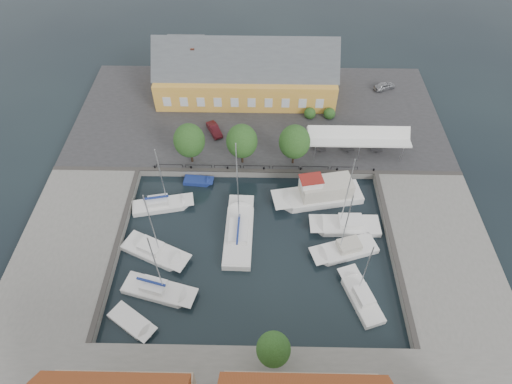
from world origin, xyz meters
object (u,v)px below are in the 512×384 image
at_px(west_boat_a, 162,205).
at_px(west_boat_d, 158,291).
at_px(tent_canopy, 358,137).
at_px(trawler, 321,194).
at_px(center_sailboat, 239,233).
at_px(warehouse, 242,75).
at_px(east_boat_b, 345,250).
at_px(east_boat_a, 346,226).
at_px(launch_nw, 198,182).
at_px(car_red, 214,129).
at_px(east_boat_c, 361,298).
at_px(car_silver, 384,86).
at_px(launch_sw, 132,322).
at_px(west_boat_c, 155,252).

xyz_separation_m(west_boat_a, west_boat_d, (1.61, -12.24, -0.00)).
bearing_deg(tent_canopy, west_boat_d, -137.91).
bearing_deg(trawler, center_sailboat, -149.74).
xyz_separation_m(trawler, west_boat_a, (-20.66, -1.74, -0.74)).
height_order(warehouse, east_boat_b, warehouse).
xyz_separation_m(east_boat_a, launch_nw, (-19.31, 7.38, -0.17)).
relative_size(car_red, east_boat_c, 0.39).
distance_m(warehouse, car_silver, 23.65).
xyz_separation_m(west_boat_a, launch_sw, (-0.52, -15.88, -0.18)).
xyz_separation_m(tent_canopy, east_boat_a, (-2.66, -12.86, -3.42)).
height_order(trawler, launch_nw, trawler).
height_order(west_boat_a, launch_nw, west_boat_a).
bearing_deg(car_silver, east_boat_c, 141.97).
distance_m(east_boat_a, west_boat_d, 23.83).
height_order(car_red, launch_nw, car_red).
height_order(warehouse, east_boat_c, warehouse).
relative_size(east_boat_a, east_boat_c, 1.29).
bearing_deg(car_red, west_boat_d, -125.55).
bearing_deg(west_boat_c, trawler, 23.68).
distance_m(center_sailboat, west_boat_d, 11.68).
height_order(east_boat_b, west_boat_d, west_boat_d).
relative_size(center_sailboat, east_boat_a, 1.19).
height_order(tent_canopy, car_red, tent_canopy).
bearing_deg(launch_nw, trawler, -9.53).
xyz_separation_m(tent_canopy, west_boat_d, (-24.59, -22.21, -3.41)).
bearing_deg(east_boat_a, east_boat_b, -99.02).
bearing_deg(launch_nw, car_red, 80.46).
relative_size(car_silver, launch_sw, 0.64).
height_order(center_sailboat, launch_sw, center_sailboat).
relative_size(car_silver, east_boat_c, 0.38).
bearing_deg(center_sailboat, west_boat_d, -137.52).
bearing_deg(car_red, east_boat_b, -76.00).
bearing_deg(center_sailboat, trawler, 30.26).
xyz_separation_m(trawler, launch_sw, (-21.18, -17.62, -0.93)).
relative_size(warehouse, east_boat_b, 2.58).
bearing_deg(east_boat_c, car_silver, 76.49).
bearing_deg(west_boat_c, car_red, 75.43).
bearing_deg(warehouse, car_silver, 3.58).
height_order(tent_canopy, center_sailboat, center_sailboat).
bearing_deg(launch_sw, launch_nw, 76.88).
bearing_deg(east_boat_b, tent_canopy, 78.89).
height_order(warehouse, launch_nw, warehouse).
distance_m(east_boat_b, launch_sw, 25.29).
height_order(car_silver, launch_sw, car_silver).
xyz_separation_m(tent_canopy, car_silver, (6.84, 15.32, -2.06)).
height_order(car_red, launch_sw, car_red).
relative_size(trawler, west_boat_a, 1.16).
distance_m(trawler, west_boat_d, 23.63).
xyz_separation_m(car_silver, west_boat_a, (-33.04, -25.29, -1.35)).
bearing_deg(warehouse, launch_sw, -104.30).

